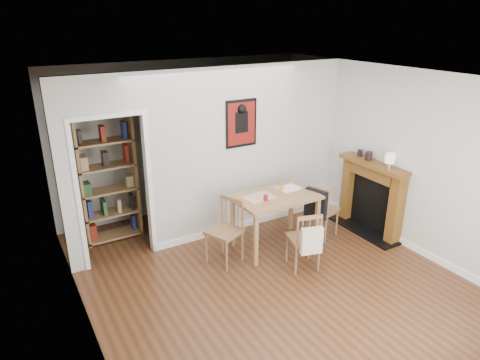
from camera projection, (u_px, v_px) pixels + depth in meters
ground at (266, 275)px, 5.75m from camera, size 5.20×5.20×0.00m
room_shell at (224, 155)px, 6.41m from camera, size 5.20×5.20×5.20m
dining_table at (275, 202)px, 6.22m from camera, size 1.21×0.77×0.82m
chair_left at (224, 232)px, 5.89m from camera, size 0.61×0.61×0.93m
chair_right at (322, 209)px, 6.62m from camera, size 0.59×0.55×0.87m
chair_front at (304, 239)px, 5.78m from camera, size 0.52×0.56×0.86m
bookshelf at (108, 178)px, 6.37m from camera, size 0.84×0.34×2.00m
fireplace at (372, 195)px, 6.74m from camera, size 0.45×1.25×1.16m
red_glass at (266, 198)px, 6.01m from camera, size 0.07×0.07×0.08m
orange_fruit at (281, 188)px, 6.35m from camera, size 0.07×0.07×0.07m
placemat at (259, 197)px, 6.12m from camera, size 0.44×0.34×0.00m
notebook at (289, 188)px, 6.43m from camera, size 0.34×0.26×0.02m
mantel_lamp at (390, 159)px, 6.23m from camera, size 0.14×0.14×0.23m
ceramic_jar_a at (369, 156)px, 6.62m from camera, size 0.11×0.11×0.13m
ceramic_jar_b at (360, 153)px, 6.81m from camera, size 0.08×0.08×0.10m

